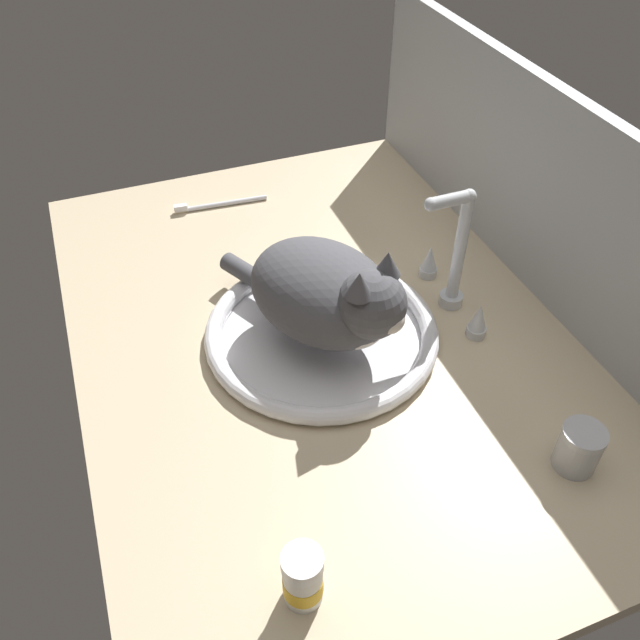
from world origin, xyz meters
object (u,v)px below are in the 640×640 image
(cat, at_px, (329,295))
(toothbrush, at_px, (219,204))
(pill_bottle, at_px, (303,579))
(faucet, at_px, (454,265))
(sink_basin, at_px, (320,333))
(metal_jar, at_px, (579,448))

(cat, xyz_separation_m, toothbrush, (-0.45, -0.06, -0.10))
(cat, xyz_separation_m, pill_bottle, (0.37, -0.18, -0.06))
(faucet, relative_size, toothbrush, 1.18)
(sink_basin, distance_m, metal_jar, 0.42)
(metal_jar, bearing_deg, faucet, 179.56)
(pill_bottle, bearing_deg, metal_jar, 95.57)
(cat, bearing_deg, sink_basin, -153.18)
(metal_jar, relative_size, toothbrush, 0.37)
(sink_basin, bearing_deg, faucet, 90.00)
(sink_basin, distance_m, toothbrush, 0.44)
(sink_basin, relative_size, pill_bottle, 4.37)
(metal_jar, xyz_separation_m, pill_bottle, (0.04, -0.40, 0.01))
(pill_bottle, bearing_deg, faucet, 133.91)
(sink_basin, xyz_separation_m, metal_jar, (0.35, 0.23, 0.02))
(cat, distance_m, toothbrush, 0.46)
(toothbrush, bearing_deg, faucet, 33.53)
(sink_basin, bearing_deg, cat, 26.82)
(pill_bottle, xyz_separation_m, toothbrush, (-0.82, 0.11, -0.03))
(cat, distance_m, metal_jar, 0.40)
(sink_basin, xyz_separation_m, faucet, (-0.00, 0.23, 0.07))
(cat, height_order, metal_jar, cat)
(pill_bottle, bearing_deg, cat, 154.54)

